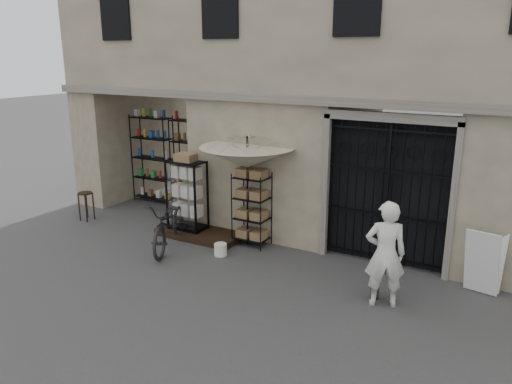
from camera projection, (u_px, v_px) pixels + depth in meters
The scene contains 15 objects.
ground at pixel (256, 285), 9.26m from camera, with size 80.00×80.00×0.00m, color black.
main_building at pixel (342, 37), 11.40m from camera, with size 14.00×4.00×9.00m, color tan.
shop_recess at pixel (162, 156), 13.34m from camera, with size 3.00×1.70×3.00m, color black.
shop_shelving at pixel (172, 161), 13.85m from camera, with size 2.70×0.50×2.50m, color black.
iron_gate at pixel (389, 191), 9.93m from camera, with size 2.50×0.21×3.00m.
step_platform at pixel (200, 234), 11.68m from camera, with size 2.00×0.90×0.15m, color black.
display_cabinet at pixel (187, 199), 11.61m from camera, with size 0.87×0.60×1.76m.
wire_rack at pixel (252, 210), 11.01m from camera, with size 0.86×0.74×1.65m.
market_umbrella at pixel (247, 152), 10.69m from camera, with size 1.85×1.88×2.94m.
white_bucket at pixel (221, 250), 10.60m from camera, with size 0.27×0.27×0.26m, color silver.
bicycle at pixel (171, 247), 11.07m from camera, with size 0.75×1.12×2.14m, color black.
wooden_stool at pixel (86, 205), 12.78m from camera, with size 0.39×0.39×0.74m.
steel_bollard at pixel (376, 277), 8.66m from camera, with size 0.15×0.15×0.80m, color #41454C.
shopkeeper at pixel (381, 304), 8.57m from camera, with size 0.68×1.85×0.44m, color silver.
easel_sign at pixel (485, 260), 8.85m from camera, with size 0.68×0.75×1.21m.
Camera 1 is at (4.15, -7.36, 4.17)m, focal length 35.00 mm.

